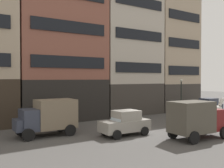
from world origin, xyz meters
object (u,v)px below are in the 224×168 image
at_px(draft_horse, 217,109).
at_px(delivery_truck_far, 197,118).
at_px(sedan_dark, 125,123).
at_px(pedestrian_officer, 183,107).
at_px(delivery_truck_near, 48,116).
at_px(fire_hydrant_curbside, 68,123).
at_px(sedan_parked_curb, 208,106).
at_px(cargo_wagon, 196,112).
at_px(streetlamp_curbside, 181,92).

relative_size(draft_horse, delivery_truck_far, 0.53).
height_order(draft_horse, sedan_dark, draft_horse).
bearing_deg(draft_horse, sedan_dark, 178.55).
bearing_deg(draft_horse, pedestrian_officer, 83.90).
bearing_deg(sedan_dark, pedestrian_officer, 20.82).
xyz_separation_m(delivery_truck_near, fire_hydrant_curbside, (2.54, 2.11, -1.00)).
bearing_deg(pedestrian_officer, sedan_parked_curb, -3.39).
height_order(cargo_wagon, sedan_dark, cargo_wagon).
bearing_deg(sedan_dark, delivery_truck_far, -47.06).
height_order(draft_horse, pedestrian_officer, draft_horse).
bearing_deg(cargo_wagon, fire_hydrant_curbside, 151.30).
bearing_deg(sedan_parked_curb, draft_horse, -136.98).
xyz_separation_m(delivery_truck_near, delivery_truck_far, (8.17, -6.75, 0.00)).
xyz_separation_m(draft_horse, delivery_truck_near, (-15.40, 3.32, 0.15)).
relative_size(cargo_wagon, sedan_dark, 0.79).
height_order(delivery_truck_near, sedan_parked_curb, delivery_truck_near).
bearing_deg(streetlamp_curbside, sedan_parked_curb, -16.85).
distance_m(delivery_truck_near, fire_hydrant_curbside, 3.45).
height_order(delivery_truck_near, fire_hydrant_curbside, delivery_truck_near).
bearing_deg(sedan_dark, draft_horse, -1.45).
bearing_deg(sedan_parked_curb, sedan_dark, -165.30).
bearing_deg(streetlamp_curbside, pedestrian_officer, -127.79).
xyz_separation_m(cargo_wagon, draft_horse, (2.95, -0.00, 0.12)).
relative_size(sedan_parked_curb, fire_hydrant_curbside, 4.46).
relative_size(cargo_wagon, sedan_parked_curb, 0.80).
bearing_deg(fire_hydrant_curbside, sedan_parked_curb, -3.79).
bearing_deg(fire_hydrant_curbside, streetlamp_curbside, -0.43).
height_order(sedan_parked_curb, pedestrian_officer, sedan_parked_curb).
bearing_deg(delivery_truck_near, streetlamp_curbside, 6.92).
distance_m(delivery_truck_near, streetlamp_curbside, 16.68).
bearing_deg(cargo_wagon, draft_horse, -0.04).
relative_size(cargo_wagon, delivery_truck_far, 0.66).
height_order(delivery_truck_far, sedan_dark, delivery_truck_far).
relative_size(cargo_wagon, streetlamp_curbside, 0.72).
xyz_separation_m(sedan_dark, fire_hydrant_curbside, (-2.18, 5.16, -0.49)).
bearing_deg(streetlamp_curbside, delivery_truck_far, -133.60).
xyz_separation_m(delivery_truck_far, sedan_dark, (-3.45, 3.70, -0.51)).
height_order(draft_horse, fire_hydrant_curbside, draft_horse).
xyz_separation_m(pedestrian_officer, fire_hydrant_curbside, (-13.34, 0.91, -0.55)).
bearing_deg(streetlamp_curbside, cargo_wagon, -127.33).
bearing_deg(streetlamp_curbside, delivery_truck_near, -173.08).
bearing_deg(delivery_truck_near, pedestrian_officer, 4.31).
bearing_deg(delivery_truck_far, pedestrian_officer, 45.86).
distance_m(delivery_truck_near, delivery_truck_far, 10.60).
distance_m(sedan_dark, streetlamp_curbside, 12.95).
bearing_deg(sedan_parked_curb, delivery_truck_far, -146.88).
xyz_separation_m(cargo_wagon, sedan_parked_curb, (7.53, 4.27, -0.23)).
xyz_separation_m(delivery_truck_near, sedan_dark, (4.72, -3.05, -0.51)).
relative_size(sedan_parked_curb, pedestrian_officer, 2.06).
bearing_deg(delivery_truck_far, draft_horse, 25.40).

